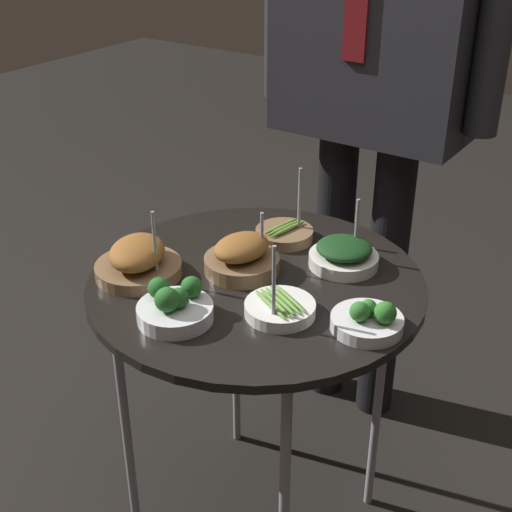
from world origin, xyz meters
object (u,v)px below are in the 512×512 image
Objects in this scene: bowl_broccoli_far_rim at (368,320)px; waiter_figure at (377,37)px; serving_cart at (256,299)px; bowl_broccoli_mid_left at (174,306)px; bowl_asparagus_near_rim at (285,233)px; bowl_spinach_front_left at (344,255)px; bowl_asparagus_back_left at (280,308)px; bowl_roast_mid_right at (138,261)px; bowl_roast_front_center at (242,257)px.

waiter_figure is (-0.29, 0.57, 0.35)m from bowl_broccoli_far_rim.
serving_cart is 0.41× the size of waiter_figure.
bowl_broccoli_mid_left is 0.34m from bowl_broccoli_far_rim.
bowl_broccoli_far_rim is 0.08× the size of waiter_figure.
waiter_figure is at bearing 88.23° from bowl_asparagus_near_rim.
bowl_broccoli_far_rim is at bearing -51.08° from bowl_spinach_front_left.
waiter_figure reaches higher than serving_cart.
waiter_figure reaches higher than bowl_asparagus_back_left.
waiter_figure is at bearing 117.03° from bowl_broccoli_far_rim.
bowl_broccoli_mid_left reaches higher than serving_cart.
serving_cart is at bearing 31.07° from bowl_roast_mid_right.
bowl_roast_front_center is at bearing 171.74° from bowl_broccoli_far_rim.
bowl_roast_front_center is 0.63m from waiter_figure.
bowl_spinach_front_left reaches higher than bowl_broccoli_far_rim.
serving_cart is at bearing 78.95° from bowl_broccoli_mid_left.
bowl_broccoli_mid_left is at bearing -141.57° from bowl_asparagus_back_left.
bowl_asparagus_back_left is 0.30m from bowl_asparagus_near_rim.
bowl_asparagus_near_rim is at bearing 104.08° from serving_cart.
bowl_spinach_front_left is 0.16m from bowl_asparagus_near_rim.
bowl_roast_front_center is at bearing -90.81° from waiter_figure.
bowl_broccoli_mid_left is 0.97× the size of bowl_spinach_front_left.
waiter_figure reaches higher than bowl_broccoli_far_rim.
bowl_roast_front_center is 0.94× the size of bowl_asparagus_near_rim.
bowl_spinach_front_left is (0.16, 0.34, -0.00)m from bowl_broccoli_mid_left.
bowl_asparagus_near_rim is 0.37m from bowl_broccoli_far_rim.
waiter_figure is at bearing 89.47° from bowl_broccoli_mid_left.
bowl_spinach_front_left reaches higher than bowl_broccoli_mid_left.
bowl_asparagus_near_rim is at bearing 145.59° from bowl_broccoli_far_rim.
bowl_roast_mid_right is (-0.16, -0.13, 0.00)m from bowl_roast_front_center.
bowl_roast_mid_right reaches higher than bowl_broccoli_mid_left.
serving_cart is 0.15m from bowl_asparagus_back_left.
serving_cart is 0.25m from bowl_roast_mid_right.
bowl_asparagus_back_left is 0.73m from waiter_figure.
bowl_roast_mid_right is at bearing -104.22° from waiter_figure.
bowl_broccoli_mid_left is 0.08× the size of waiter_figure.
waiter_figure reaches higher than bowl_roast_mid_right.
serving_cart is 4.20× the size of bowl_asparagus_near_rim.
bowl_spinach_front_left is 1.10× the size of bowl_broccoli_far_rim.
waiter_figure is (0.17, 0.66, 0.34)m from bowl_roast_mid_right.
bowl_asparagus_near_rim is at bearing 91.32° from bowl_roast_front_center.
serving_cart is 3.86× the size of bowl_roast_mid_right.
bowl_broccoli_far_rim is 0.73m from waiter_figure.
bowl_asparagus_back_left reaches higher than bowl_broccoli_far_rim.
bowl_roast_front_center is 0.17m from bowl_asparagus_near_rim.
bowl_broccoli_mid_left is at bearing -101.05° from serving_cart.
bowl_roast_mid_right reaches higher than bowl_spinach_front_left.
bowl_asparagus_back_left reaches higher than bowl_roast_mid_right.
bowl_spinach_front_left is (0.12, 0.14, 0.07)m from serving_cart.
bowl_roast_front_center reaches higher than bowl_broccoli_mid_left.
bowl_asparagus_near_rim is at bearing 90.69° from bowl_broccoli_mid_left.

